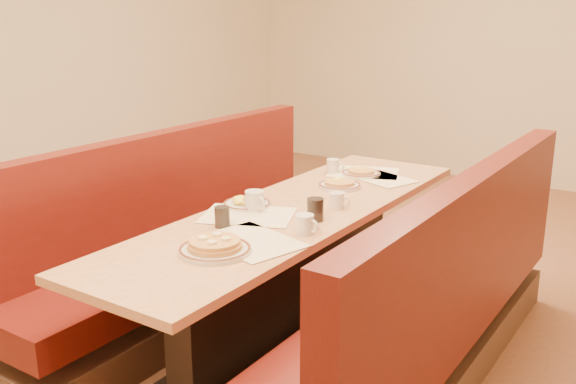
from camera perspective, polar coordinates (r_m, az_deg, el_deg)
The scene contains 18 objects.
ground at distance 3.51m, azimuth 0.61°, elevation -13.25°, with size 8.00×8.00×0.00m, color #9E6647.
diner_table at distance 3.34m, azimuth 0.63°, elevation -7.62°, with size 0.70×2.50×0.75m.
booth_left at distance 3.77m, azimuth -8.79°, elevation -5.26°, with size 0.55×2.50×1.05m.
booth_right at distance 3.05m, azimuth 12.45°, elevation -10.71°, with size 0.55×2.50×1.05m.
placemat_near_left at distance 3.09m, azimuth -3.56°, elevation -2.07°, with size 0.43×0.32×0.00m, color beige.
placemat_near_right at distance 2.75m, azimuth -3.32°, elevation -4.38°, with size 0.42×0.32×0.00m, color beige.
placemat_far_left at distance 3.94m, azimuth 6.72°, elevation 1.75°, with size 0.42×0.31×0.00m, color beige.
placemat_far_right at distance 3.80m, azimuth 8.49°, elevation 1.16°, with size 0.34×0.26×0.00m, color beige.
pancake_plate at distance 2.64m, azimuth -6.52°, elevation -4.92°, with size 0.30×0.30×0.07m.
eggs_plate at distance 3.25m, azimuth -3.72°, elevation -0.99°, with size 0.24×0.24×0.05m.
extra_plate_mid at distance 3.60m, azimuth 4.61°, elevation 0.67°, with size 0.24×0.24×0.05m.
extra_plate_far at distance 3.88m, azimuth 6.50°, elevation 1.71°, with size 0.23×0.23×0.05m.
coffee_mug_a at distance 2.83m, azimuth 1.54°, elevation -2.88°, with size 0.12×0.08×0.09m.
coffee_mug_b at distance 3.16m, azimuth -2.96°, elevation -0.78°, with size 0.13×0.09×0.10m.
coffee_mug_c at distance 3.21m, azimuth 4.43°, elevation -0.74°, with size 0.11×0.08×0.08m.
coffee_mug_d at distance 3.91m, azimuth 4.07°, elevation 2.33°, with size 0.11×0.08×0.09m.
soda_tumbler_near at distance 2.94m, azimuth -5.87°, elevation -2.22°, with size 0.07×0.07×0.10m.
soda_tumbler_mid at distance 3.01m, azimuth 2.44°, elevation -1.57°, with size 0.08×0.08×0.11m.
Camera 1 is at (1.67, -2.57, 1.70)m, focal length 40.00 mm.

